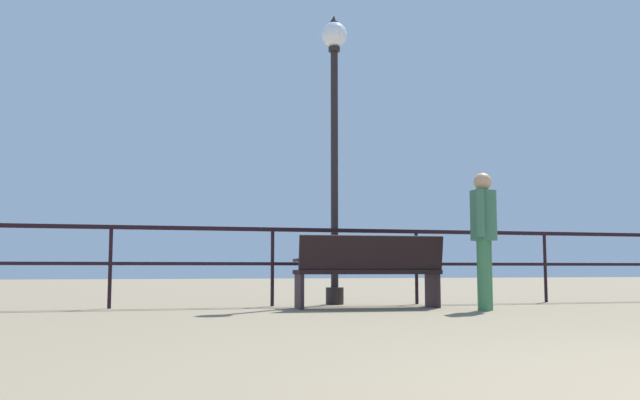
{
  "coord_description": "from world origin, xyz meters",
  "views": [
    {
      "loc": [
        -2.73,
        -1.44,
        0.47
      ],
      "look_at": [
        -0.49,
        6.63,
        1.29
      ],
      "focal_mm": 39.23,
      "sensor_mm": 36.0,
      "label": 1
    }
  ],
  "objects": [
    {
      "name": "lamppost_center",
      "position": [
        -0.1,
        7.32,
        2.48
      ],
      "size": [
        0.34,
        0.34,
        3.87
      ],
      "color": "black",
      "rests_on": "ground_plane"
    },
    {
      "name": "person_by_bench",
      "position": [
        1.12,
        5.6,
        0.88
      ],
      "size": [
        0.35,
        0.41,
        1.54
      ],
      "color": "#3C784B",
      "rests_on": "ground_plane"
    },
    {
      "name": "pier_railing",
      "position": [
        -0.0,
        7.13,
        0.72
      ],
      "size": [
        21.35,
        0.05,
        0.98
      ],
      "color": "black",
      "rests_on": "ground_plane"
    },
    {
      "name": "bench_near_left",
      "position": [
        0.03,
        6.35,
        0.47
      ],
      "size": [
        1.74,
        0.75,
        0.85
      ],
      "color": "black",
      "rests_on": "ground_plane"
    }
  ]
}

